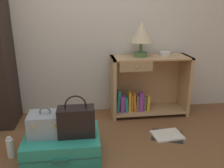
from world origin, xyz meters
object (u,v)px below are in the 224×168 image
object	(u,v)px
suitcase_large	(63,144)
handbag	(76,121)
train_case	(46,124)
bookshelf	(146,87)
bottle	(10,148)
open_book_on_floor	(167,135)
table_lamp	(141,34)
bowl	(165,54)

from	to	relation	value
suitcase_large	handbag	size ratio (longest dim) A/B	1.78
suitcase_large	train_case	xyz separation A→B (m)	(-0.14, 0.01, 0.22)
bookshelf	train_case	world-z (taller)	bookshelf
bottle	open_book_on_floor	size ratio (longest dim) A/B	0.52
table_lamp	bottle	distance (m)	1.90
bookshelf	open_book_on_floor	distance (m)	0.72
train_case	open_book_on_floor	size ratio (longest dim) A/B	0.78
table_lamp	bowl	distance (m)	0.41
bowl	suitcase_large	size ratio (longest dim) A/B	0.19
table_lamp	bottle	size ratio (longest dim) A/B	1.98
bookshelf	bottle	world-z (taller)	bookshelf
train_case	handbag	size ratio (longest dim) A/B	0.80
table_lamp	bowl	size ratio (longest dim) A/B	3.10
bookshelf	bottle	distance (m)	1.74
suitcase_large	train_case	size ratio (longest dim) A/B	2.21
suitcase_large	table_lamp	bearing A→B (deg)	41.31
table_lamp	handbag	distance (m)	1.36
table_lamp	handbag	xyz separation A→B (m)	(-0.80, -0.86, -0.68)
bottle	open_book_on_floor	bearing A→B (deg)	6.50
bookshelf	handbag	bearing A→B (deg)	-135.85
suitcase_large	handbag	xyz separation A→B (m)	(0.14, -0.04, 0.26)
bookshelf	train_case	bearing A→B (deg)	-145.27
bookshelf	handbag	size ratio (longest dim) A/B	2.50
bottle	train_case	bearing A→B (deg)	-0.94
bookshelf	suitcase_large	size ratio (longest dim) A/B	1.41
bookshelf	table_lamp	xyz separation A→B (m)	(-0.09, 0.00, 0.68)
table_lamp	train_case	bearing A→B (deg)	-143.04
bowl	handbag	distance (m)	1.48
train_case	open_book_on_floor	xyz separation A→B (m)	(1.26, 0.19, -0.32)
bottle	handbag	bearing A→B (deg)	-5.19
suitcase_large	bottle	size ratio (longest dim) A/B	3.31
bookshelf	open_book_on_floor	world-z (taller)	bookshelf
suitcase_large	handbag	world-z (taller)	handbag
suitcase_large	bowl	bearing A→B (deg)	33.63
train_case	handbag	world-z (taller)	handbag
table_lamp	bowl	world-z (taller)	table_lamp
bookshelf	handbag	distance (m)	1.23
handbag	bottle	xyz separation A→B (m)	(-0.63, 0.06, -0.27)
handbag	suitcase_large	bearing A→B (deg)	165.46
table_lamp	open_book_on_floor	size ratio (longest dim) A/B	1.03
bottle	table_lamp	bearing A→B (deg)	29.41
bookshelf	table_lamp	distance (m)	0.68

